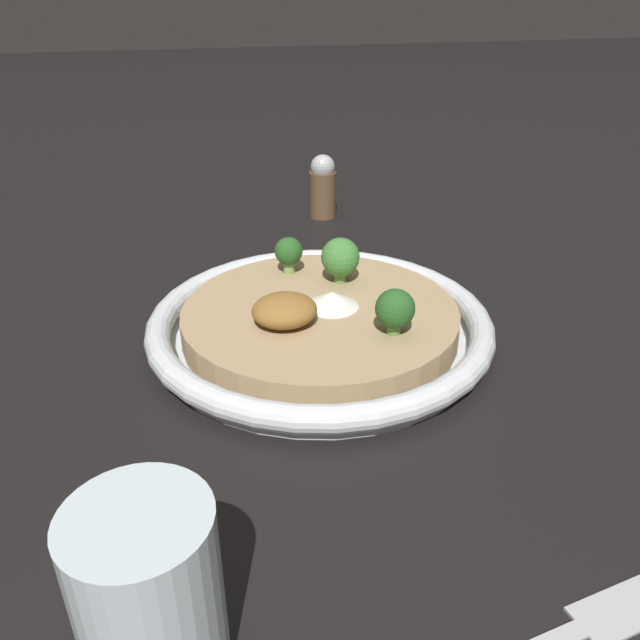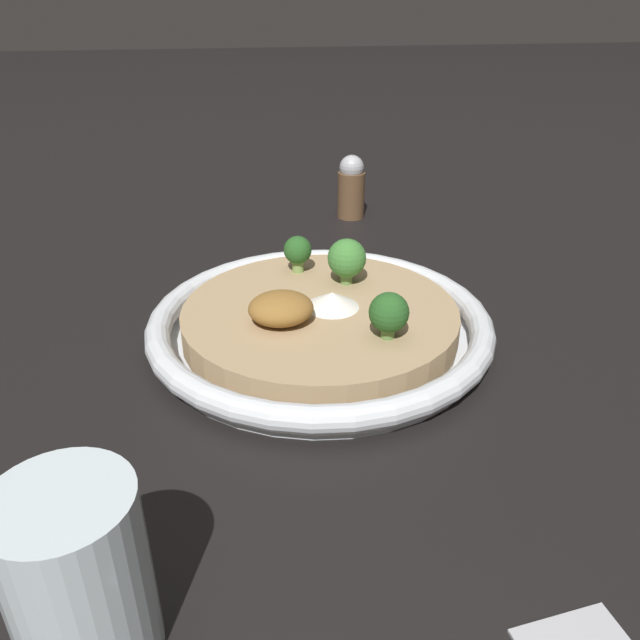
% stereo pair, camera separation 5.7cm
% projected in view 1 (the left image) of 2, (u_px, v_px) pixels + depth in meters
% --- Properties ---
extents(ground_plane, '(6.00, 6.00, 0.00)m').
position_uv_depth(ground_plane, '(320.00, 339.00, 0.58)').
color(ground_plane, black).
extents(risotto_bowl, '(0.31, 0.31, 0.03)m').
position_uv_depth(risotto_bowl, '(320.00, 323.00, 0.57)').
color(risotto_bowl, silver).
rests_on(risotto_bowl, ground_plane).
extents(cheese_sprinkle, '(0.05, 0.05, 0.01)m').
position_uv_depth(cheese_sprinkle, '(332.00, 299.00, 0.56)').
color(cheese_sprinkle, white).
rests_on(cheese_sprinkle, risotto_bowl).
extents(crispy_onion_garnish, '(0.06, 0.05, 0.03)m').
position_uv_depth(crispy_onion_garnish, '(285.00, 310.00, 0.53)').
color(crispy_onion_garnish, olive).
rests_on(crispy_onion_garnish, risotto_bowl).
extents(broccoli_front_right, '(0.03, 0.03, 0.04)m').
position_uv_depth(broccoli_front_right, '(289.00, 252.00, 0.62)').
color(broccoli_front_right, '#84A856').
rests_on(broccoli_front_right, risotto_bowl).
extents(broccoli_front, '(0.04, 0.04, 0.05)m').
position_uv_depth(broccoli_front, '(340.00, 258.00, 0.60)').
color(broccoli_front, '#668E47').
rests_on(broccoli_front, risotto_bowl).
extents(broccoli_back_left, '(0.03, 0.03, 0.04)m').
position_uv_depth(broccoli_back_left, '(395.00, 309.00, 0.51)').
color(broccoli_back_left, '#668E47').
rests_on(broccoli_back_left, risotto_bowl).
extents(drinking_glass, '(0.07, 0.07, 0.10)m').
position_uv_depth(drinking_glass, '(150.00, 599.00, 0.28)').
color(drinking_glass, silver).
rests_on(drinking_glass, ground_plane).
extents(fork_utensil, '(0.19, 0.04, 0.00)m').
position_uv_depth(fork_utensil, '(556.00, 639.00, 0.31)').
color(fork_utensil, '#B7B7BC').
rests_on(fork_utensil, ground_plane).
extents(pepper_shaker, '(0.04, 0.04, 0.09)m').
position_uv_depth(pepper_shaker, '(323.00, 186.00, 0.87)').
color(pepper_shaker, brown).
rests_on(pepper_shaker, ground_plane).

